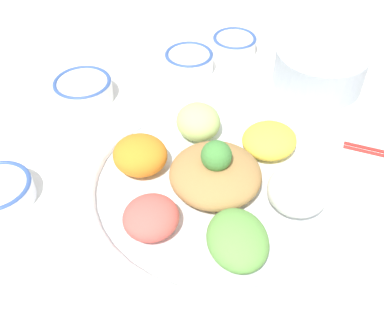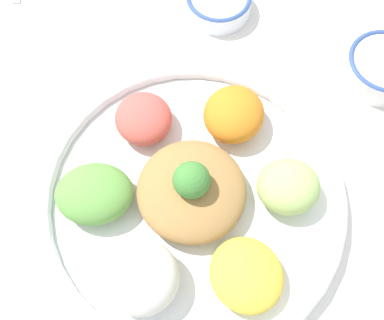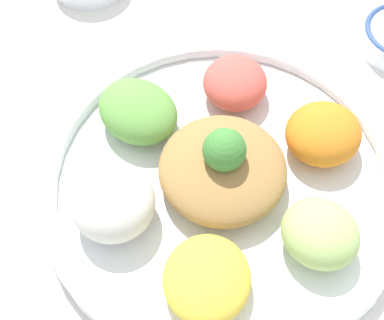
% 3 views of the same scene
% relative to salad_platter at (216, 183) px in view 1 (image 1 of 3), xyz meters
% --- Properties ---
extents(ground_plane, '(2.40, 2.40, 0.00)m').
position_rel_salad_platter_xyz_m(ground_plane, '(-0.02, -0.01, -0.03)').
color(ground_plane, white).
extents(salad_platter, '(0.40, 0.40, 0.11)m').
position_rel_salad_platter_xyz_m(salad_platter, '(0.00, 0.00, 0.00)').
color(salad_platter, white).
rests_on(salad_platter, ground_plane).
extents(sauce_bowl_red, '(0.11, 0.11, 0.04)m').
position_rel_salad_platter_xyz_m(sauce_bowl_red, '(-0.22, 0.27, -0.00)').
color(sauce_bowl_red, white).
rests_on(sauce_bowl_red, ground_plane).
extents(rice_bowl_blue, '(0.10, 0.10, 0.04)m').
position_rel_salad_platter_xyz_m(rice_bowl_blue, '(-0.01, 0.34, -0.00)').
color(rice_bowl_blue, white).
rests_on(rice_bowl_blue, ground_plane).
extents(sauce_bowl_far, '(0.09, 0.09, 0.04)m').
position_rel_salad_platter_xyz_m(sauce_bowl_far, '(0.10, 0.41, -0.01)').
color(sauce_bowl_far, white).
rests_on(sauce_bowl_far, ground_plane).
extents(side_serving_bowl, '(0.18, 0.18, 0.07)m').
position_rel_salad_platter_xyz_m(side_serving_bowl, '(0.24, 0.27, 0.01)').
color(side_serving_bowl, '#A8B2BC').
rests_on(side_serving_bowl, ground_plane).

